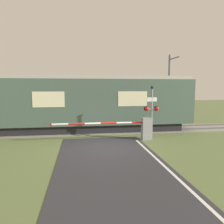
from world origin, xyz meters
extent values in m
plane|color=#5B6B3D|center=(0.00, 0.00, 0.00)|extent=(80.00, 80.00, 0.00)
cube|color=gray|center=(0.00, 4.41, 0.01)|extent=(36.00, 3.20, 0.03)
cube|color=#595451|center=(0.00, 3.69, 0.08)|extent=(36.00, 0.08, 0.10)
cube|color=#595451|center=(0.00, 5.13, 0.08)|extent=(36.00, 0.08, 0.10)
cube|color=black|center=(-3.29, 4.41, 0.30)|extent=(18.72, 2.34, 0.60)
cube|color=#42564C|center=(-3.29, 4.41, 2.19)|extent=(20.35, 2.75, 3.18)
cube|color=#ADA89E|center=(-3.29, 4.41, 3.90)|extent=(19.94, 2.53, 0.24)
cube|color=beige|center=(2.31, 3.03, 2.43)|extent=(2.04, 0.02, 1.02)
cube|color=beige|center=(-3.29, 3.03, 2.43)|extent=(2.04, 0.02, 1.02)
cube|color=gray|center=(2.78, 1.23, 0.68)|extent=(0.60, 0.44, 1.37)
cylinder|color=gray|center=(2.78, 1.23, 1.08)|extent=(0.16, 0.16, 0.18)
cylinder|color=red|center=(2.30, 1.23, 1.08)|extent=(0.95, 0.11, 0.11)
cylinder|color=white|center=(1.35, 1.23, 1.08)|extent=(0.95, 0.11, 0.11)
cylinder|color=red|center=(0.41, 1.23, 1.08)|extent=(0.95, 0.11, 0.11)
cylinder|color=white|center=(-0.54, 1.23, 1.08)|extent=(0.95, 0.11, 0.11)
cylinder|color=red|center=(-1.49, 1.23, 1.08)|extent=(0.95, 0.11, 0.11)
cylinder|color=white|center=(-2.44, 1.23, 1.08)|extent=(0.95, 0.11, 0.11)
cylinder|color=red|center=(-2.91, 1.23, 1.08)|extent=(0.20, 0.02, 0.20)
cylinder|color=gray|center=(3.03, 1.12, 1.55)|extent=(0.11, 0.11, 3.11)
cube|color=gray|center=(3.03, 1.12, 1.93)|extent=(0.75, 0.07, 0.07)
sphere|color=red|center=(2.71, 1.07, 1.93)|extent=(0.24, 0.24, 0.24)
sphere|color=red|center=(3.34, 1.07, 1.93)|extent=(0.24, 0.24, 0.24)
cylinder|color=black|center=(2.71, 1.18, 1.93)|extent=(0.30, 0.06, 0.30)
cylinder|color=black|center=(3.34, 1.18, 1.93)|extent=(0.30, 0.06, 0.30)
cube|color=white|center=(3.03, 1.08, 2.49)|extent=(0.60, 0.02, 0.25)
sphere|color=black|center=(3.03, 1.12, 3.21)|extent=(0.18, 0.18, 0.18)
cylinder|color=slate|center=(6.41, 6.55, 2.99)|extent=(0.20, 0.20, 5.98)
cube|color=slate|center=(6.41, 5.65, 5.58)|extent=(0.10, 1.80, 0.08)
camera|label=1|loc=(-1.30, -11.55, 3.21)|focal=35.00mm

